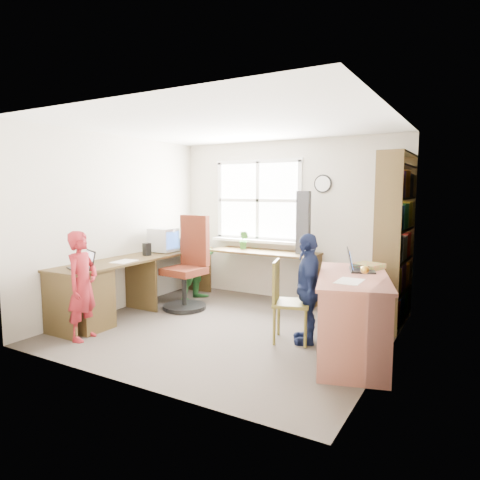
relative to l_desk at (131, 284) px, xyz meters
The scene contains 19 objects.
room 1.57m from the l_desk, 16.12° to the left, with size 3.64×3.44×2.44m.
l_desk is the anchor object (origin of this frame).
right_desk 2.82m from the l_desk, ahead, with size 1.04×1.56×0.82m.
bookshelf 3.35m from the l_desk, 26.43° to the left, with size 0.30×1.02×2.10m.
swivel_chair 0.87m from the l_desk, 68.38° to the left, with size 0.65×0.65×1.30m.
wooden_chair 2.06m from the l_desk, ahead, with size 0.48×0.48×0.90m.
crt_monitor 1.02m from the l_desk, 102.47° to the left, with size 0.36×0.32×0.35m.
laptop_left 0.73m from the l_desk, 99.93° to the right, with size 0.38×0.35×0.21m.
laptop_right 2.84m from the l_desk, ahead, with size 0.37×0.41×0.23m.
speaker_a 0.65m from the l_desk, 108.90° to the left, with size 0.10×0.10×0.18m.
speaker_b 1.22m from the l_desk, 97.06° to the left, with size 0.10×0.10×0.18m.
cd_tower 2.52m from the l_desk, 46.52° to the left, with size 0.20×0.18×0.90m.
game_box 2.93m from the l_desk, 12.06° to the left, with size 0.34×0.34×0.05m.
paper_a 0.31m from the l_desk, 155.47° to the right, with size 0.27×0.35×0.00m.
paper_b 2.88m from the l_desk, ahead, with size 0.22×0.32×0.00m.
potted_plant 1.91m from the l_desk, 68.33° to the left, with size 0.16×0.13×0.29m, color #32722D.
person_red 0.84m from the l_desk, 85.02° to the right, with size 0.44×0.29×1.21m, color maroon.
person_green 1.28m from the l_desk, 82.14° to the left, with size 0.63×0.49×1.29m, color #2C6E32.
person_navy 2.30m from the l_desk, ahead, with size 0.70×0.29×1.20m, color #151F44.
Camera 1 is at (2.59, -4.26, 1.65)m, focal length 32.00 mm.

